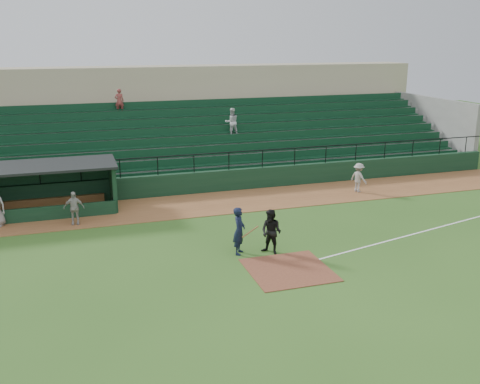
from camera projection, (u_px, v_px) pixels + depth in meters
name	position (u px, v px, depth m)	size (l,w,h in m)	color
ground	(279.00, 260.00, 20.99)	(90.00, 90.00, 0.00)	#2F581C
warning_track	(223.00, 202.00, 28.31)	(40.00, 4.00, 0.03)	brown
home_plate_dirt	(289.00, 270.00, 20.07)	(3.00, 3.00, 0.03)	brown
foul_line	(433.00, 229.00, 24.42)	(18.00, 0.09, 0.01)	white
stadium_structure	(187.00, 133.00, 35.43)	(38.00, 13.08, 6.40)	black
dugout	(24.00, 186.00, 26.53)	(8.90, 3.20, 2.42)	black
batter_at_plate	(239.00, 231.00, 21.37)	(1.17, 0.84, 1.93)	black
umpire	(271.00, 232.00, 21.39)	(0.89, 0.69, 1.82)	black
runner	(359.00, 178.00, 30.01)	(1.06, 0.61, 1.64)	#9B9691
dugout_player_a	(74.00, 208.00, 24.76)	(0.92, 0.38, 1.56)	#A9A49F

